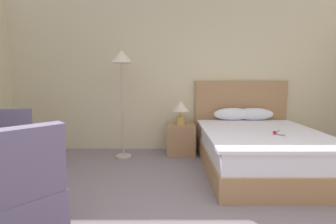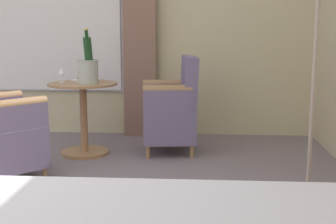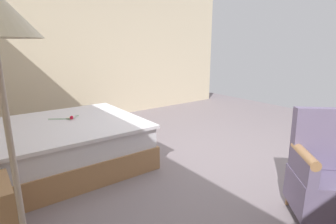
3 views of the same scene
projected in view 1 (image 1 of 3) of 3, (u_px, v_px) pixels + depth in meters
wall_headboard_side at (181, 76)px, 4.92m from camera, size 6.46×0.12×2.79m
bed at (258, 146)px, 3.94m from camera, size 1.70×2.24×1.30m
nightstand at (180, 139)px, 4.67m from camera, size 0.52×0.44×0.54m
bedside_lamp at (180, 108)px, 4.60m from camera, size 0.30×0.30×0.42m
floor_lamp_brass at (121, 66)px, 4.31m from camera, size 0.37×0.37×1.81m
armchair_by_window at (7, 150)px, 3.45m from camera, size 0.60×0.58×0.95m
armchair_facing_bed at (25, 194)px, 2.14m from camera, size 0.74×0.74×1.02m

